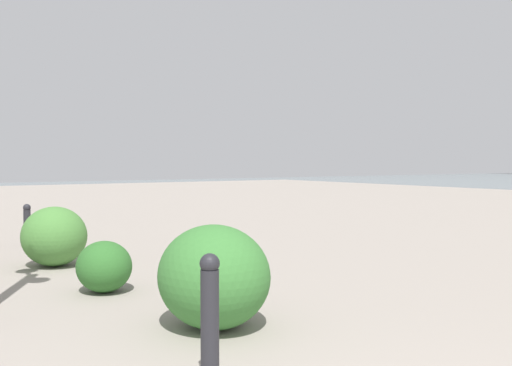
# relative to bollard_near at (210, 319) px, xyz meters

# --- Properties ---
(bollard_near) EXTENTS (0.13, 0.13, 0.88)m
(bollard_near) POSITION_rel_bollard_near_xyz_m (0.00, 0.00, 0.00)
(bollard_near) COLOR #232328
(bollard_near) RESTS_ON ground
(bollard_mid) EXTENTS (0.13, 0.13, 0.73)m
(bollard_mid) POSITION_rel_bollard_near_xyz_m (7.18, -0.28, -0.08)
(bollard_mid) COLOR #232328
(bollard_mid) RESTS_ON ground
(shrub_low) EXTENTS (0.68, 0.61, 0.58)m
(shrub_low) POSITION_rel_bollard_near_xyz_m (2.99, -0.29, -0.17)
(shrub_low) COLOR #2D6628
(shrub_low) RESTS_ON ground
(shrub_round) EXTENTS (1.08, 0.97, 0.91)m
(shrub_round) POSITION_rel_bollard_near_xyz_m (1.14, -0.67, -0.00)
(shrub_round) COLOR #387533
(shrub_round) RESTS_ON ground
(shrub_wide) EXTENTS (0.99, 0.89, 0.84)m
(shrub_wide) POSITION_rel_bollard_near_xyz_m (4.91, -0.20, -0.04)
(shrub_wide) COLOR #477F38
(shrub_wide) RESTS_ON ground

